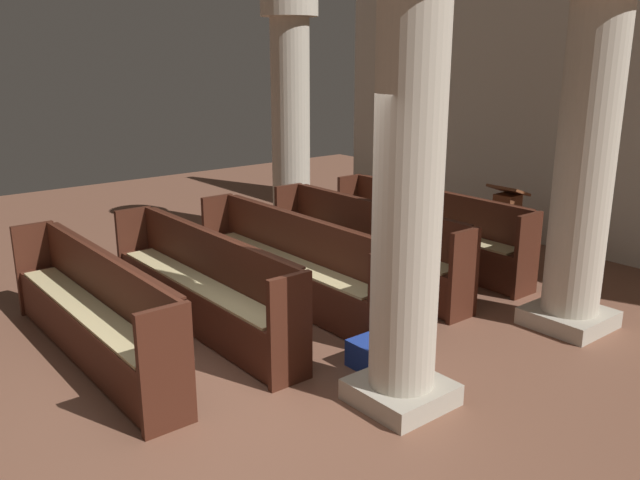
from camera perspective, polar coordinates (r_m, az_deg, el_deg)
The scene contains 13 objects.
ground_plane at distance 5.93m, azimuth -8.48°, elevation -12.28°, with size 19.20×19.20×0.00m, color brown.
back_wall at distance 9.80m, azimuth 23.75°, elevation 11.49°, with size 10.00×0.16×4.50m, color beige.
pew_row_0 at distance 8.97m, azimuth 9.28°, elevation 1.17°, with size 3.18×0.47×1.00m.
pew_row_1 at distance 8.17m, azimuth 3.91°, elevation -0.11°, with size 3.18×0.46×1.00m.
pew_row_2 at distance 7.47m, azimuth -2.55°, elevation -1.63°, with size 3.18×0.47×1.00m.
pew_row_3 at distance 6.89m, azimuth -10.23°, elevation -3.41°, with size 3.18×0.46×1.00m.
pew_row_4 at distance 6.46m, azimuth -19.16°, elevation -5.40°, with size 3.18×0.46×1.00m.
pillar_aisle_side at distance 7.03m, azimuth 22.05°, elevation 7.24°, with size 0.84×0.84×3.58m.
pillar_far_side at distance 10.07m, azimuth -2.56°, elevation 10.65°, with size 0.84×0.84×3.58m.
pillar_aisle_rear at distance 5.01m, azimuth 7.65°, elevation 5.18°, with size 0.78×0.78×3.58m.
lectern at distance 9.31m, azimuth 15.71°, elevation 0.82°, with size 0.48×0.45×1.08m.
hymn_book at distance 9.07m, azimuth 9.68°, elevation 4.47°, with size 0.16×0.19×0.03m, color #194723.
kneeler_box_blue at distance 6.12m, azimuth 4.40°, elevation -9.86°, with size 0.37×0.31×0.25m, color navy.
Camera 1 is at (4.55, -2.59, 2.78)m, focal length 37.03 mm.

